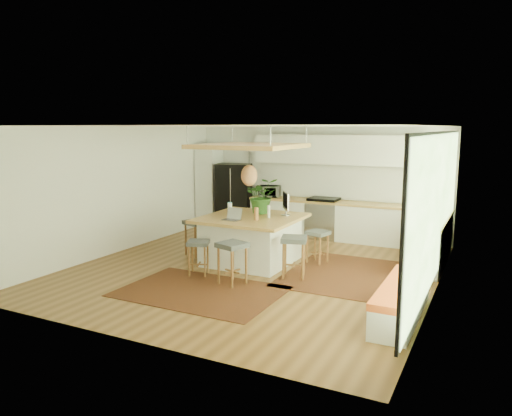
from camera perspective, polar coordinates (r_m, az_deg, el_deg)
The scene contains 35 objects.
floor at distance 9.38m, azimuth -0.27°, elevation -7.18°, with size 7.00×7.00×0.00m, color brown.
ceiling at distance 8.99m, azimuth -0.29°, elevation 9.55°, with size 7.00×7.00×0.00m, color white.
wall_back at distance 12.29m, azimuth 7.12°, elevation 3.12°, with size 6.50×6.50×0.00m, color white.
wall_front at distance 6.22m, azimuth -15.02°, elevation -3.24°, with size 6.50×6.50×0.00m, color white.
wall_left at distance 10.93m, azimuth -15.68°, elevation 2.08°, with size 7.00×7.00×0.00m, color white.
wall_right at distance 8.17m, azimuth 20.51°, elevation -0.55°, with size 7.00×7.00×0.00m, color white.
window_wall at distance 8.17m, azimuth 20.32°, elevation -0.18°, with size 0.10×6.20×2.60m, color black, non-canonical shape.
pantry at distance 13.30m, azimuth -5.45°, elevation 2.65°, with size 0.55×0.60×2.25m, color white.
back_counter_base at distance 11.95m, azimuth 9.00°, elevation -1.51°, with size 4.20×0.60×0.88m, color white.
back_counter_top at distance 11.87m, azimuth 9.06°, elevation 0.67°, with size 4.24×0.64×0.05m, color #AB803D.
backsplash at distance 12.10m, azimuth 9.54°, elevation 2.97°, with size 4.20×0.02×0.80m, color white.
upper_cabinets at distance 11.88m, azimuth 9.42°, elevation 6.73°, with size 4.20×0.34×0.70m, color white.
range at distance 12.01m, azimuth 7.87°, elevation -1.13°, with size 0.76×0.62×1.00m, color #A5A5AA, non-canonical shape.
right_counter_base at distance 10.33m, azimuth 19.67°, elevation -3.67°, with size 0.60×2.50×0.88m, color white.
right_counter_top at distance 10.24m, azimuth 19.81°, elevation -1.16°, with size 0.64×2.54×0.05m, color #AB803D.
window_bench at distance 7.32m, azimuth 16.60°, elevation -10.35°, with size 0.52×2.00×0.50m, color white, non-canonical shape.
ceiling_panel at distance 9.50m, azimuth -0.81°, elevation 5.62°, with size 1.86×1.86×0.80m, color #AB803D, non-canonical shape.
rug_near at distance 8.22m, azimuth -6.50°, elevation -9.63°, with size 2.60×1.80×0.01m, color black.
rug_right at distance 9.26m, azimuth 9.67°, elevation -7.50°, with size 1.80×2.60×0.01m, color black.
fridge at distance 12.94m, azimuth -2.54°, elevation 1.60°, with size 0.86×0.67×1.73m, color black, non-canonical shape.
island at distance 9.76m, azimuth -0.56°, elevation -3.70°, with size 1.85×1.85×0.93m, color #AB803D, non-canonical shape.
stool_near_left at distance 9.02m, azimuth -6.73°, elevation -5.59°, with size 0.38×0.38×0.64m, color #3E4244, non-canonical shape.
stool_near_right at distance 8.44m, azimuth -2.78°, elevation -6.58°, with size 0.44×0.44×0.74m, color #3E4244, non-canonical shape.
stool_right_front at distance 8.83m, azimuth 4.43°, elevation -5.88°, with size 0.44×0.44×0.75m, color #3E4244, non-canonical shape.
stool_right_back at distance 9.80m, azimuth 7.19°, elevation -4.38°, with size 0.39×0.39×0.65m, color #3E4244, non-canonical shape.
stool_left_side at distance 10.42m, azimuth -6.91°, elevation -3.54°, with size 0.44×0.44×0.74m, color #3E4244, non-canonical shape.
laptop at distance 9.27m, azimuth -2.91°, elevation -0.73°, with size 0.33×0.35×0.25m, color #A5A5AA, non-canonical shape.
monitor at distance 9.77m, azimuth 3.50°, elevation 0.62°, with size 0.51×0.18×0.48m, color #A5A5AA, non-canonical shape.
microwave at distance 12.44m, azimuth 1.61°, elevation 2.11°, with size 0.52×0.29×0.35m, color #A5A5AA.
island_plant at distance 10.00m, azimuth 0.68°, elevation 0.99°, with size 0.66×0.73×0.57m, color #1E4C19.
island_bowl at distance 10.22m, azimuth -2.50°, elevation -0.29°, with size 0.24×0.24×0.06m, color silver.
island_bottle_0 at distance 9.99m, azimuth -3.12°, elevation -0.13°, with size 0.07×0.07×0.19m, color #37A4DD.
island_bottle_1 at distance 9.71m, azimuth -3.07°, elevation -0.41°, with size 0.07×0.07×0.19m, color white.
island_bottle_2 at distance 9.27m, azimuth -0.04°, elevation -0.86°, with size 0.07×0.07×0.19m, color #9F6435.
island_bottle_3 at distance 9.54m, azimuth 1.44°, elevation -0.57°, with size 0.07×0.07×0.19m, color silver.
Camera 1 is at (4.06, -8.02, 2.67)m, focal length 34.29 mm.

